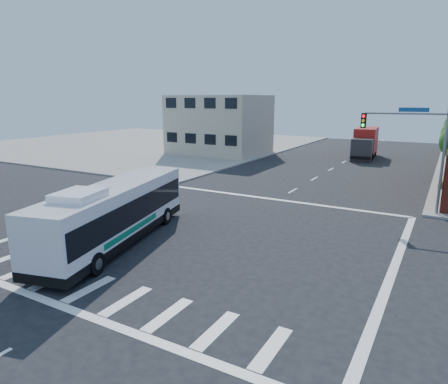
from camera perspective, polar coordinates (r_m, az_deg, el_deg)
The scene contains 6 objects.
ground at distance 22.65m, azimuth -1.67°, elevation -6.27°, with size 120.00×120.00×0.00m, color black.
sidewalk_nw at distance 70.83m, azimuth -11.28°, elevation 6.89°, with size 50.00×50.00×0.15m, color gray.
building_west at distance 55.94m, azimuth -0.63°, elevation 9.57°, with size 12.06×10.06×8.00m.
signal_mast_ne at distance 29.03m, azimuth 25.67°, elevation 6.83°, with size 7.91×1.13×8.07m.
transit_bus at distance 21.78m, azimuth -15.29°, elevation -2.82°, with size 5.36×12.11×3.51m.
box_truck at distance 55.07m, azimuth 19.48°, elevation 6.52°, with size 3.16×8.69×3.83m.
Camera 1 is at (11.13, -18.23, 7.55)m, focal length 32.00 mm.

